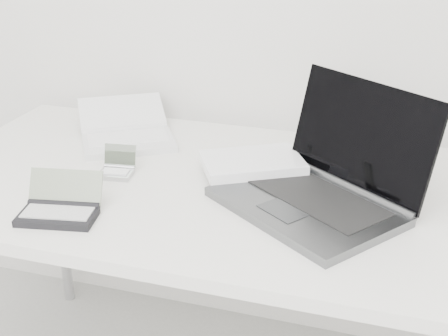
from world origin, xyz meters
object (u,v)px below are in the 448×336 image
(laptop_large, at_px, (305,180))
(palmtop_charcoal, at_px, (60,209))
(desk, at_px, (241,203))
(netbook_open_white, at_px, (127,133))

(laptop_large, distance_m, palmtop_charcoal, 0.55)
(desk, xyz_separation_m, laptop_large, (0.16, -0.01, 0.09))
(laptop_large, bearing_deg, desk, -148.49)
(laptop_large, bearing_deg, palmtop_charcoal, -117.15)
(netbook_open_white, relative_size, palmtop_charcoal, 2.16)
(laptop_large, relative_size, netbook_open_white, 1.45)
(laptop_large, xyz_separation_m, palmtop_charcoal, (-0.49, -0.25, -0.03))
(laptop_large, relative_size, palmtop_charcoal, 3.13)
(netbook_open_white, xyz_separation_m, palmtop_charcoal, (0.06, -0.46, -0.00))
(desk, relative_size, laptop_large, 2.74)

